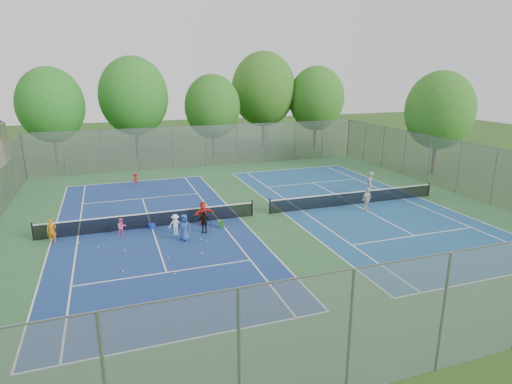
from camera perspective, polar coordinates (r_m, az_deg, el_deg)
ground at (r=27.95m, az=0.68°, el=-3.09°), size 120.00×120.00×0.00m
court_pad at (r=27.95m, az=0.68°, el=-3.08°), size 32.00×32.00×0.01m
court_left at (r=26.52m, az=-13.73°, el=-4.58°), size 10.97×23.77×0.01m
court_right at (r=30.94m, az=12.96°, el=-1.60°), size 10.97×23.77×0.01m
net_left at (r=26.38m, az=-13.80°, el=-3.68°), size 12.87×0.10×0.91m
net_right at (r=30.81m, az=13.01°, el=-0.82°), size 12.87×0.10×0.91m
fence_north at (r=42.44m, az=-6.74°, el=6.09°), size 32.00×0.10×4.00m
fence_south at (r=14.48m, az=23.64°, el=-14.65°), size 32.00×0.10×4.00m
fence_east at (r=35.99m, az=25.43°, el=2.94°), size 0.10×32.00×4.00m
tree_nw at (r=47.23m, az=-25.71°, el=10.40°), size 6.40×6.40×9.58m
tree_nl at (r=48.03m, az=-15.99°, el=12.17°), size 7.20×7.20×10.69m
tree_nc at (r=47.32m, az=-5.84°, el=11.24°), size 6.00×6.00×8.85m
tree_nr at (r=52.14m, az=1.01°, el=13.54°), size 7.60×7.60×11.42m
tree_ne at (r=52.77m, az=8.05°, el=12.25°), size 6.60×6.60×9.77m
tree_side_e at (r=41.84m, az=23.27°, el=9.98°), size 6.00×6.00×9.20m
ball_crate at (r=26.34m, az=-13.71°, el=-4.42°), size 0.42×0.42×0.29m
ball_hopper at (r=25.68m, az=-4.57°, el=-4.29°), size 0.32×0.32×0.49m
student_a at (r=25.87m, az=-25.61°, el=-4.70°), size 0.52×0.36×1.34m
student_b at (r=25.50m, az=-17.49°, el=-4.47°), size 0.60×0.52×1.05m
student_c at (r=24.91m, az=-10.70°, el=-4.28°), size 0.84×0.56×1.22m
student_d at (r=24.90m, az=-6.96°, el=-4.01°), size 0.83×0.58×1.31m
student_e at (r=23.88m, az=-9.54°, el=-4.71°), size 0.87×0.74×1.52m
student_f at (r=26.14m, az=-7.04°, el=-2.86°), size 1.43×0.79×1.47m
child_far_baseline at (r=36.34m, az=-15.75°, el=1.63°), size 0.79×0.60×1.08m
instructor at (r=33.17m, az=14.91°, el=1.05°), size 0.79×0.76×1.83m
teen_court_b at (r=29.53m, az=14.57°, el=-0.94°), size 1.03×0.72×1.61m
tennis_ball_0 at (r=22.30m, az=-7.27°, el=-8.14°), size 0.07×0.07×0.07m
tennis_ball_1 at (r=21.17m, az=-17.35°, el=-10.13°), size 0.07×0.07×0.07m
tennis_ball_2 at (r=23.48m, az=-17.03°, el=-7.48°), size 0.07×0.07×0.07m
tennis_ball_3 at (r=25.34m, az=-22.55°, el=-6.29°), size 0.07×0.07×0.07m
tennis_ball_4 at (r=22.12m, az=-11.62°, el=-8.56°), size 0.07×0.07×0.07m
tennis_ball_5 at (r=24.31m, az=-20.28°, el=-6.98°), size 0.07×0.07×0.07m
tennis_ball_6 at (r=20.39m, az=-10.76°, el=-10.69°), size 0.07×0.07×0.07m
tennis_ball_7 at (r=23.84m, az=-6.65°, el=-6.51°), size 0.07×0.07×0.07m
tennis_ball_8 at (r=22.35m, az=-7.22°, el=-8.09°), size 0.07×0.07×0.07m
tennis_ball_9 at (r=25.34m, az=-5.69°, el=-5.11°), size 0.07×0.07×0.07m
tennis_ball_10 at (r=25.77m, az=-3.79°, el=-4.70°), size 0.07×0.07×0.07m
tennis_ball_11 at (r=24.06m, az=-7.33°, el=-6.32°), size 0.07×0.07×0.07m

